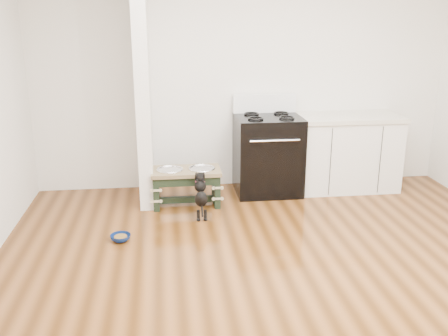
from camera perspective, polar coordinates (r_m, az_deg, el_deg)
ground at (r=4.13m, az=7.60°, el=-12.95°), size 5.00×5.00×0.00m
room_shell at (r=3.60m, az=8.62°, el=9.96°), size 5.00×5.00×5.00m
partition_wall at (r=5.59m, az=-9.26°, el=9.67°), size 0.15×0.80×2.70m
oven_range at (r=5.95m, az=5.02°, el=1.68°), size 0.76×0.69×1.14m
cabinet_run at (r=6.24m, az=13.82°, el=1.75°), size 1.24×0.64×0.91m
dog_feeder at (r=5.56m, az=-4.35°, el=-1.36°), size 0.76×0.41×0.43m
puppy at (r=5.25m, az=-2.67°, el=-2.96°), size 0.13×0.39×0.46m
floor_bowl at (r=4.88m, az=-11.74°, el=-7.81°), size 0.24×0.24×0.06m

